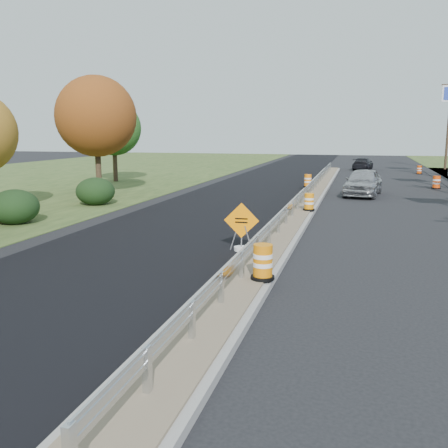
% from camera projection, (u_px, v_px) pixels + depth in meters
% --- Properties ---
extents(ground, '(140.00, 140.00, 0.00)m').
position_uv_depth(ground, '(278.00, 239.00, 18.69)').
color(ground, black).
rests_on(ground, ground).
extents(milled_overlay, '(7.20, 120.00, 0.01)m').
position_uv_depth(milled_overlay, '(231.00, 200.00, 29.31)').
color(milled_overlay, black).
rests_on(milled_overlay, ground).
extents(median, '(1.60, 55.00, 0.23)m').
position_uv_depth(median, '(303.00, 206.00, 26.26)').
color(median, gray).
rests_on(median, ground).
extents(guardrail, '(0.10, 46.15, 0.72)m').
position_uv_depth(guardrail, '(305.00, 192.00, 27.09)').
color(guardrail, silver).
rests_on(guardrail, median).
extents(hedge_mid, '(2.09, 2.09, 1.52)m').
position_uv_depth(hedge_mid, '(15.00, 207.00, 21.52)').
color(hedge_mid, black).
rests_on(hedge_mid, ground).
extents(hedge_north, '(2.09, 2.09, 1.52)m').
position_uv_depth(hedge_north, '(95.00, 191.00, 27.08)').
color(hedge_north, black).
rests_on(hedge_north, ground).
extents(tree_near_red, '(4.95, 4.95, 7.35)m').
position_uv_depth(tree_near_red, '(96.00, 116.00, 30.64)').
color(tree_near_red, '#473523').
rests_on(tree_near_red, ground).
extents(tree_near_back, '(4.29, 4.29, 6.37)m').
position_uv_depth(tree_near_back, '(114.00, 128.00, 39.13)').
color(tree_near_back, '#473523').
rests_on(tree_near_back, ground).
extents(caution_sign, '(1.18, 0.49, 1.63)m').
position_uv_depth(caution_sign, '(241.00, 239.00, 16.71)').
color(caution_sign, white).
rests_on(caution_sign, ground).
extents(barrel_median_near, '(0.62, 0.62, 0.91)m').
position_uv_depth(barrel_median_near, '(263.00, 263.00, 12.72)').
color(barrel_median_near, black).
rests_on(barrel_median_near, median).
extents(barrel_median_mid, '(0.56, 0.56, 0.82)m').
position_uv_depth(barrel_median_mid, '(309.00, 202.00, 23.88)').
color(barrel_median_mid, black).
rests_on(barrel_median_mid, median).
extents(barrel_median_far, '(0.59, 0.59, 0.87)m').
position_uv_depth(barrel_median_far, '(308.00, 181.00, 33.79)').
color(barrel_median_far, black).
rests_on(barrel_median_far, median).
extents(barrel_shoulder_mid, '(0.62, 0.62, 0.91)m').
position_uv_depth(barrel_shoulder_mid, '(436.00, 183.00, 34.88)').
color(barrel_shoulder_mid, black).
rests_on(barrel_shoulder_mid, ground).
extents(barrel_shoulder_far, '(0.55, 0.55, 0.81)m').
position_uv_depth(barrel_shoulder_far, '(419.00, 170.00, 46.90)').
color(barrel_shoulder_far, black).
rests_on(barrel_shoulder_far, ground).
extents(car_silver, '(2.65, 5.20, 1.69)m').
position_uv_depth(car_silver, '(363.00, 182.00, 31.17)').
color(car_silver, '#ACACB1').
rests_on(car_silver, ground).
extents(car_dark_far, '(2.30, 4.52, 1.26)m').
position_uv_depth(car_dark_far, '(363.00, 164.00, 52.18)').
color(car_dark_far, black).
rests_on(car_dark_far, ground).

